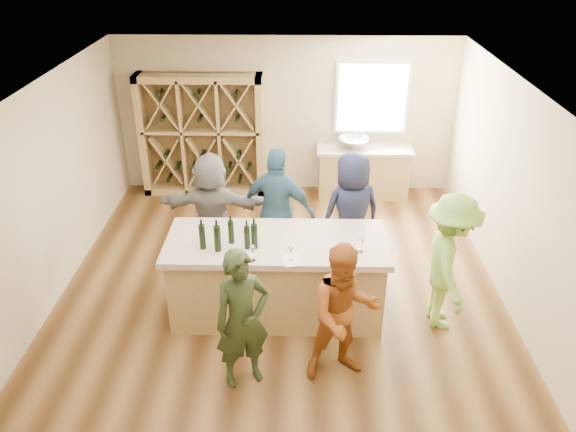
{
  "coord_description": "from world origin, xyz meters",
  "views": [
    {
      "loc": [
        0.24,
        -6.17,
        4.6
      ],
      "look_at": [
        0.1,
        0.2,
        1.15
      ],
      "focal_mm": 35.0,
      "sensor_mm": 36.0,
      "label": 1
    }
  ],
  "objects_px": {
    "wine_bottle_d": "(247,237)",
    "person_server": "(449,263)",
    "wine_rack": "(202,136)",
    "person_far_mid": "(278,210)",
    "person_near_right": "(344,313)",
    "wine_bottle_b": "(217,239)",
    "person_far_left": "(212,210)",
    "wine_bottle_e": "(254,236)",
    "wine_bottle_a": "(202,237)",
    "person_far_right": "(351,213)",
    "tasting_counter_base": "(277,279)",
    "sink": "(354,143)",
    "person_near_left": "(242,320)",
    "wine_bottle_c": "(231,232)"
  },
  "relations": [
    {
      "from": "wine_bottle_d",
      "to": "person_far_right",
      "type": "bearing_deg",
      "value": 43.07
    },
    {
      "from": "person_far_right",
      "to": "tasting_counter_base",
      "type": "bearing_deg",
      "value": 27.77
    },
    {
      "from": "tasting_counter_base",
      "to": "person_far_mid",
      "type": "distance_m",
      "value": 1.16
    },
    {
      "from": "person_near_right",
      "to": "wine_bottle_d",
      "type": "bearing_deg",
      "value": 127.8
    },
    {
      "from": "wine_rack",
      "to": "person_far_mid",
      "type": "relative_size",
      "value": 1.19
    },
    {
      "from": "person_near_left",
      "to": "person_far_left",
      "type": "xyz_separation_m",
      "value": [
        -0.66,
        2.41,
        0.03
      ]
    },
    {
      "from": "wine_bottle_b",
      "to": "wine_bottle_c",
      "type": "height_order",
      "value": "wine_bottle_b"
    },
    {
      "from": "person_far_right",
      "to": "person_far_left",
      "type": "height_order",
      "value": "person_far_right"
    },
    {
      "from": "tasting_counter_base",
      "to": "person_near_left",
      "type": "distance_m",
      "value": 1.3
    },
    {
      "from": "wine_rack",
      "to": "wine_bottle_d",
      "type": "height_order",
      "value": "wine_rack"
    },
    {
      "from": "wine_bottle_d",
      "to": "person_server",
      "type": "height_order",
      "value": "person_server"
    },
    {
      "from": "wine_rack",
      "to": "wine_bottle_e",
      "type": "distance_m",
      "value": 3.94
    },
    {
      "from": "sink",
      "to": "person_near_left",
      "type": "distance_m",
      "value": 4.96
    },
    {
      "from": "wine_bottle_a",
      "to": "person_far_left",
      "type": "height_order",
      "value": "person_far_left"
    },
    {
      "from": "person_far_right",
      "to": "wine_rack",
      "type": "bearing_deg",
      "value": -64.39
    },
    {
      "from": "person_server",
      "to": "person_far_left",
      "type": "relative_size",
      "value": 1.04
    },
    {
      "from": "wine_bottle_e",
      "to": "wine_bottle_a",
      "type": "bearing_deg",
      "value": -178.42
    },
    {
      "from": "wine_rack",
      "to": "person_near_left",
      "type": "xyz_separation_m",
      "value": [
        1.16,
        -4.78,
        -0.27
      ]
    },
    {
      "from": "wine_bottle_c",
      "to": "person_far_mid",
      "type": "height_order",
      "value": "person_far_mid"
    },
    {
      "from": "sink",
      "to": "person_far_right",
      "type": "distance_m",
      "value": 2.43
    },
    {
      "from": "wine_bottle_a",
      "to": "tasting_counter_base",
      "type": "bearing_deg",
      "value": 12.76
    },
    {
      "from": "person_far_right",
      "to": "wine_bottle_e",
      "type": "bearing_deg",
      "value": 25.73
    },
    {
      "from": "wine_bottle_c",
      "to": "person_near_left",
      "type": "relative_size",
      "value": 0.18
    },
    {
      "from": "sink",
      "to": "person_far_left",
      "type": "relative_size",
      "value": 0.32
    },
    {
      "from": "wine_bottle_b",
      "to": "person_far_right",
      "type": "relative_size",
      "value": 0.18
    },
    {
      "from": "person_near_left",
      "to": "person_far_right",
      "type": "bearing_deg",
      "value": 35.91
    },
    {
      "from": "sink",
      "to": "tasting_counter_base",
      "type": "relative_size",
      "value": 0.21
    },
    {
      "from": "person_near_left",
      "to": "person_far_right",
      "type": "relative_size",
      "value": 0.93
    },
    {
      "from": "person_near_left",
      "to": "wine_bottle_b",
      "type": "bearing_deg",
      "value": 86.56
    },
    {
      "from": "wine_bottle_e",
      "to": "person_server",
      "type": "bearing_deg",
      "value": 0.34
    },
    {
      "from": "person_far_left",
      "to": "wine_bottle_c",
      "type": "bearing_deg",
      "value": 109.57
    },
    {
      "from": "wine_bottle_b",
      "to": "person_server",
      "type": "distance_m",
      "value": 2.79
    },
    {
      "from": "wine_rack",
      "to": "person_near_left",
      "type": "relative_size",
      "value": 1.33
    },
    {
      "from": "wine_rack",
      "to": "wine_bottle_b",
      "type": "distance_m",
      "value": 3.9
    },
    {
      "from": "person_far_mid",
      "to": "wine_bottle_c",
      "type": "bearing_deg",
      "value": 84.96
    },
    {
      "from": "tasting_counter_base",
      "to": "wine_bottle_e",
      "type": "xyz_separation_m",
      "value": [
        -0.25,
        -0.18,
        0.74
      ]
    },
    {
      "from": "person_far_left",
      "to": "wine_bottle_a",
      "type": "bearing_deg",
      "value": 94.94
    },
    {
      "from": "wine_rack",
      "to": "person_near_right",
      "type": "height_order",
      "value": "wine_rack"
    },
    {
      "from": "person_far_mid",
      "to": "person_far_left",
      "type": "distance_m",
      "value": 0.96
    },
    {
      "from": "wine_bottle_b",
      "to": "person_far_mid",
      "type": "relative_size",
      "value": 0.18
    },
    {
      "from": "tasting_counter_base",
      "to": "wine_bottle_d",
      "type": "bearing_deg",
      "value": -152.03
    },
    {
      "from": "wine_bottle_c",
      "to": "sink",
      "type": "bearing_deg",
      "value": 63.52
    },
    {
      "from": "person_far_right",
      "to": "person_far_mid",
      "type": "bearing_deg",
      "value": -19.19
    },
    {
      "from": "sink",
      "to": "wine_bottle_b",
      "type": "xyz_separation_m",
      "value": [
        -1.91,
        -3.74,
        0.23
      ]
    },
    {
      "from": "wine_bottle_a",
      "to": "sink",
      "type": "bearing_deg",
      "value": 60.41
    },
    {
      "from": "wine_bottle_d",
      "to": "person_far_left",
      "type": "bearing_deg",
      "value": 114.69
    },
    {
      "from": "wine_bottle_b",
      "to": "wine_bottle_d",
      "type": "bearing_deg",
      "value": 10.54
    },
    {
      "from": "wine_bottle_a",
      "to": "person_far_mid",
      "type": "height_order",
      "value": "person_far_mid"
    },
    {
      "from": "person_far_right",
      "to": "wine_bottle_b",
      "type": "bearing_deg",
      "value": 18.84
    },
    {
      "from": "person_near_right",
      "to": "person_far_right",
      "type": "distance_m",
      "value": 2.17
    }
  ]
}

